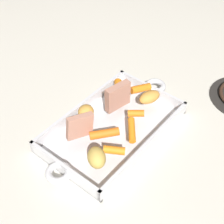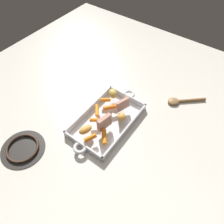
{
  "view_description": "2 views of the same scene",
  "coord_description": "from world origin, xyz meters",
  "px_view_note": "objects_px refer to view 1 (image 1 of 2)",
  "views": [
    {
      "loc": [
        -0.47,
        -0.38,
        0.66
      ],
      "look_at": [
        0.01,
        0.01,
        0.06
      ],
      "focal_mm": 54.8,
      "sensor_mm": 36.0,
      "label": 1
    },
    {
      "loc": [
        0.46,
        0.36,
        0.82
      ],
      "look_at": [
        -0.03,
        0.01,
        0.06
      ],
      "focal_mm": 33.16,
      "sensor_mm": 36.0,
      "label": 2
    }
  ],
  "objects_px": {
    "baby_carrot_center_left": "(136,113)",
    "potato_corner": "(150,97)",
    "baby_carrot_short": "(141,88)",
    "baby_carrot_northeast": "(119,89)",
    "roasting_dish": "(113,128)",
    "potato_near_roast": "(86,112)",
    "roast_slice_thick": "(80,126)",
    "roast_slice_thin": "(118,96)",
    "baby_carrot_northwest": "(104,134)",
    "baby_carrot_long": "(114,150)",
    "baby_carrot_southeast": "(131,130)",
    "potato_halved": "(97,157)"
  },
  "relations": [
    {
      "from": "baby_carrot_center_left",
      "to": "potato_corner",
      "type": "distance_m",
      "value": 0.07
    },
    {
      "from": "baby_carrot_short",
      "to": "baby_carrot_northeast",
      "type": "xyz_separation_m",
      "value": [
        -0.04,
        0.05,
        0.0
      ]
    },
    {
      "from": "roasting_dish",
      "to": "potato_near_roast",
      "type": "bearing_deg",
      "value": 116.22
    },
    {
      "from": "roast_slice_thick",
      "to": "baby_carrot_northeast",
      "type": "distance_m",
      "value": 0.19
    },
    {
      "from": "baby_carrot_northeast",
      "to": "potato_corner",
      "type": "xyz_separation_m",
      "value": [
        0.02,
        -0.09,
        0.0
      ]
    },
    {
      "from": "roast_slice_thin",
      "to": "potato_near_roast",
      "type": "xyz_separation_m",
      "value": [
        -0.08,
        0.04,
        -0.02
      ]
    },
    {
      "from": "roast_slice_thick",
      "to": "roasting_dish",
      "type": "bearing_deg",
      "value": -19.87
    },
    {
      "from": "baby_carrot_northwest",
      "to": "baby_carrot_northeast",
      "type": "height_order",
      "value": "baby_carrot_northeast"
    },
    {
      "from": "roasting_dish",
      "to": "baby_carrot_northwest",
      "type": "relative_size",
      "value": 6.24
    },
    {
      "from": "roast_slice_thin",
      "to": "baby_carrot_long",
      "type": "relative_size",
      "value": 1.41
    },
    {
      "from": "baby_carrot_northeast",
      "to": "potato_near_roast",
      "type": "bearing_deg",
      "value": 178.13
    },
    {
      "from": "baby_carrot_short",
      "to": "baby_carrot_southeast",
      "type": "relative_size",
      "value": 0.82
    },
    {
      "from": "roasting_dish",
      "to": "baby_carrot_northeast",
      "type": "relative_size",
      "value": 6.38
    },
    {
      "from": "roast_slice_thin",
      "to": "potato_halved",
      "type": "bearing_deg",
      "value": -155.56
    },
    {
      "from": "roasting_dish",
      "to": "baby_carrot_center_left",
      "type": "distance_m",
      "value": 0.07
    },
    {
      "from": "roast_slice_thin",
      "to": "baby_carrot_northeast",
      "type": "bearing_deg",
      "value": 35.93
    },
    {
      "from": "baby_carrot_long",
      "to": "baby_carrot_northeast",
      "type": "height_order",
      "value": "baby_carrot_northeast"
    },
    {
      "from": "baby_carrot_northwest",
      "to": "baby_carrot_southeast",
      "type": "relative_size",
      "value": 1.03
    },
    {
      "from": "baby_carrot_short",
      "to": "baby_carrot_long",
      "type": "bearing_deg",
      "value": -159.73
    },
    {
      "from": "roast_slice_thick",
      "to": "baby_carrot_southeast",
      "type": "relative_size",
      "value": 0.93
    },
    {
      "from": "baby_carrot_northeast",
      "to": "potato_corner",
      "type": "height_order",
      "value": "potato_corner"
    },
    {
      "from": "roasting_dish",
      "to": "baby_carrot_northeast",
      "type": "xyz_separation_m",
      "value": [
        0.1,
        0.06,
        0.04
      ]
    },
    {
      "from": "roasting_dish",
      "to": "potato_corner",
      "type": "distance_m",
      "value": 0.13
    },
    {
      "from": "baby_carrot_short",
      "to": "roast_slice_thin",
      "type": "bearing_deg",
      "value": 172.47
    },
    {
      "from": "baby_carrot_northwest",
      "to": "potato_near_roast",
      "type": "xyz_separation_m",
      "value": [
        0.02,
        0.08,
        0.01
      ]
    },
    {
      "from": "baby_carrot_center_left",
      "to": "baby_carrot_northeast",
      "type": "bearing_deg",
      "value": 64.27
    },
    {
      "from": "roast_slice_thick",
      "to": "potato_halved",
      "type": "xyz_separation_m",
      "value": [
        -0.04,
        -0.09,
        -0.01
      ]
    },
    {
      "from": "roast_slice_thick",
      "to": "potato_near_roast",
      "type": "xyz_separation_m",
      "value": [
        0.06,
        0.03,
        -0.01
      ]
    },
    {
      "from": "baby_carrot_long",
      "to": "baby_carrot_center_left",
      "type": "relative_size",
      "value": 1.21
    },
    {
      "from": "baby_carrot_northwest",
      "to": "baby_carrot_northeast",
      "type": "distance_m",
      "value": 0.17
    },
    {
      "from": "roast_slice_thin",
      "to": "baby_carrot_center_left",
      "type": "bearing_deg",
      "value": -87.9
    },
    {
      "from": "baby_carrot_northwest",
      "to": "baby_carrot_center_left",
      "type": "relative_size",
      "value": 1.73
    },
    {
      "from": "baby_carrot_long",
      "to": "potato_corner",
      "type": "relative_size",
      "value": 0.8
    },
    {
      "from": "baby_carrot_southeast",
      "to": "baby_carrot_northeast",
      "type": "relative_size",
      "value": 0.99
    },
    {
      "from": "baby_carrot_short",
      "to": "potato_near_roast",
      "type": "bearing_deg",
      "value": 163.67
    },
    {
      "from": "baby_carrot_short",
      "to": "baby_carrot_southeast",
      "type": "distance_m",
      "value": 0.16
    },
    {
      "from": "baby_carrot_short",
      "to": "baby_carrot_center_left",
      "type": "distance_m",
      "value": 0.1
    },
    {
      "from": "baby_carrot_long",
      "to": "roast_slice_thick",
      "type": "bearing_deg",
      "value": 95.46
    },
    {
      "from": "roast_slice_thin",
      "to": "baby_carrot_southeast",
      "type": "distance_m",
      "value": 0.1
    },
    {
      "from": "roast_slice_thin",
      "to": "potato_corner",
      "type": "bearing_deg",
      "value": -37.39
    },
    {
      "from": "baby_carrot_long",
      "to": "baby_carrot_center_left",
      "type": "xyz_separation_m",
      "value": [
        0.13,
        0.03,
        -0.0
      ]
    },
    {
      "from": "potato_halved",
      "to": "baby_carrot_long",
      "type": "bearing_deg",
      "value": -13.2
    },
    {
      "from": "roast_slice_thick",
      "to": "baby_carrot_long",
      "type": "relative_size",
      "value": 1.28
    },
    {
      "from": "baby_carrot_long",
      "to": "baby_carrot_southeast",
      "type": "bearing_deg",
      "value": 5.0
    },
    {
      "from": "roasting_dish",
      "to": "baby_carrot_northwest",
      "type": "height_order",
      "value": "baby_carrot_northwest"
    },
    {
      "from": "potato_halved",
      "to": "potato_near_roast",
      "type": "distance_m",
      "value": 0.15
    },
    {
      "from": "potato_corner",
      "to": "potato_near_roast",
      "type": "height_order",
      "value": "potato_near_roast"
    },
    {
      "from": "baby_carrot_southeast",
      "to": "potato_near_roast",
      "type": "xyz_separation_m",
      "value": [
        -0.03,
        0.12,
        0.01
      ]
    },
    {
      "from": "baby_carrot_northeast",
      "to": "potato_halved",
      "type": "bearing_deg",
      "value": -152.93
    },
    {
      "from": "potato_corner",
      "to": "potato_halved",
      "type": "distance_m",
      "value": 0.25
    }
  ]
}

